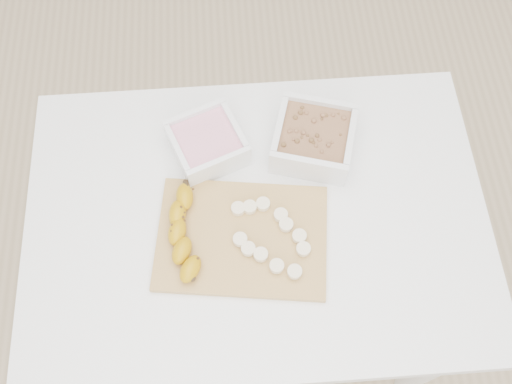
{
  "coord_description": "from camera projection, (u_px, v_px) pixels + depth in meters",
  "views": [
    {
      "loc": [
        -0.04,
        -0.48,
        1.88
      ],
      "look_at": [
        0.0,
        0.03,
        0.81
      ],
      "focal_mm": 40.0,
      "sensor_mm": 36.0,
      "label": 1
    }
  ],
  "objects": [
    {
      "name": "cutting_board",
      "position": [
        242.0,
        238.0,
        1.2
      ],
      "size": [
        0.39,
        0.3,
        0.01
      ],
      "primitive_type": "cube",
      "rotation": [
        0.0,
        0.0,
        -0.13
      ],
      "color": "tan",
      "rests_on": "table"
    },
    {
      "name": "banana",
      "position": [
        184.0,
        234.0,
        1.18
      ],
      "size": [
        0.09,
        0.22,
        0.04
      ],
      "primitive_type": null,
      "rotation": [
        0.0,
        0.0,
        -0.15
      ],
      "color": "#B58207",
      "rests_on": "cutting_board"
    },
    {
      "name": "table",
      "position": [
        257.0,
        233.0,
        1.32
      ],
      "size": [
        1.0,
        0.7,
        0.75
      ],
      "color": "white",
      "rests_on": "ground"
    },
    {
      "name": "ground",
      "position": [
        257.0,
        304.0,
        1.91
      ],
      "size": [
        3.5,
        3.5,
        0.0
      ],
      "primitive_type": "plane",
      "color": "#C6AD89",
      "rests_on": "ground"
    },
    {
      "name": "bowl_granola",
      "position": [
        314.0,
        139.0,
        1.27
      ],
      "size": [
        0.21,
        0.21,
        0.08
      ],
      "color": "white",
      "rests_on": "table"
    },
    {
      "name": "banana_slices",
      "position": [
        270.0,
        235.0,
        1.19
      ],
      "size": [
        0.16,
        0.19,
        0.02
      ],
      "color": "beige",
      "rests_on": "cutting_board"
    },
    {
      "name": "bowl_yogurt",
      "position": [
        207.0,
        143.0,
        1.27
      ],
      "size": [
        0.19,
        0.19,
        0.07
      ],
      "color": "white",
      "rests_on": "table"
    }
  ]
}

